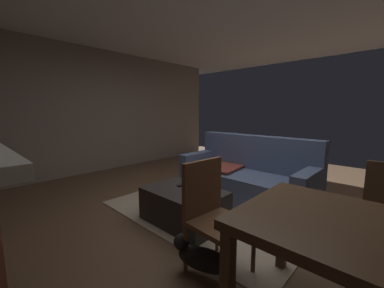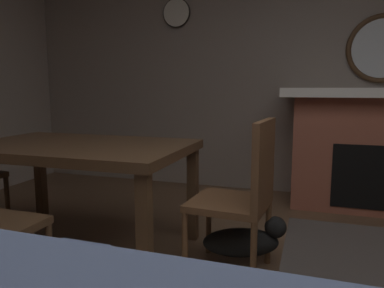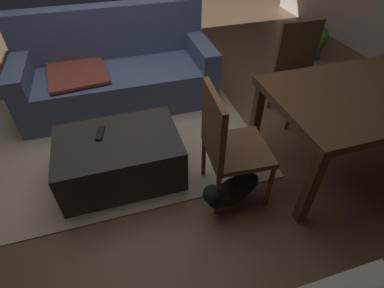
% 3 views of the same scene
% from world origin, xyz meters
% --- Properties ---
extents(wall_back_fireplace_side, '(7.28, 0.12, 2.68)m').
position_xyz_m(wall_back_fireplace_side, '(0.00, -2.98, 1.34)').
color(wall_back_fireplace_side, gray).
rests_on(wall_back_fireplace_side, ground).
extents(fireplace, '(1.76, 0.76, 1.11)m').
position_xyz_m(fireplace, '(-0.47, -2.60, 0.56)').
color(fireplace, '#9E5642').
rests_on(fireplace, ground).
extents(round_wall_mirror, '(0.65, 0.05, 0.65)m').
position_xyz_m(round_wall_mirror, '(-0.47, -2.89, 1.48)').
color(round_wall_mirror, '#4C331E').
extents(dining_table, '(1.47, 0.94, 0.74)m').
position_xyz_m(dining_table, '(1.61, -1.00, 0.66)').
color(dining_table, '#513823').
rests_on(dining_table, ground).
extents(dining_chair_west, '(0.47, 0.47, 0.93)m').
position_xyz_m(dining_chair_west, '(0.49, -0.99, 0.52)').
color(dining_chair_west, brown).
rests_on(dining_chair_west, ground).
extents(small_dog, '(0.53, 0.32, 0.26)m').
position_xyz_m(small_dog, '(0.50, -1.12, 0.16)').
color(small_dog, black).
rests_on(small_dog, ground).
extents(wall_clock, '(0.32, 0.03, 0.32)m').
position_xyz_m(wall_clock, '(1.61, -2.89, 1.93)').
color(wall_clock, silver).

